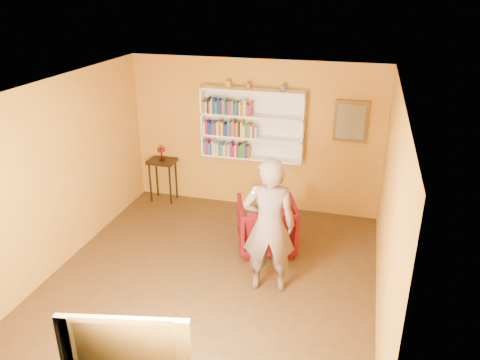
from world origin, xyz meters
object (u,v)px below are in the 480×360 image
(ruby_lustre, at_px, (161,151))
(armchair, at_px, (267,225))
(console_table, at_px, (162,167))
(person, at_px, (269,226))
(bookshelf, at_px, (253,124))
(television, at_px, (129,339))

(ruby_lustre, bearing_deg, armchair, -28.23)
(console_table, relative_size, person, 0.43)
(ruby_lustre, bearing_deg, person, -41.61)
(bookshelf, bearing_deg, console_table, -174.64)
(console_table, height_order, ruby_lustre, ruby_lustre)
(console_table, distance_m, person, 3.36)
(bookshelf, distance_m, armchair, 1.91)
(armchair, bearing_deg, ruby_lustre, -47.11)
(console_table, relative_size, television, 0.68)
(bookshelf, distance_m, console_table, 1.94)
(person, bearing_deg, bookshelf, -82.09)
(bookshelf, xyz_separation_m, ruby_lustre, (-1.70, -0.16, -0.60))
(bookshelf, relative_size, television, 1.50)
(console_table, bearing_deg, armchair, -28.23)
(person, bearing_deg, ruby_lustre, -52.31)
(console_table, height_order, armchair, console_table)
(armchair, relative_size, person, 0.47)
(ruby_lustre, height_order, person, person)
(console_table, bearing_deg, person, -41.61)
(ruby_lustre, bearing_deg, bookshelf, 5.36)
(console_table, xyz_separation_m, television, (1.67, -4.50, 0.18))
(ruby_lustre, relative_size, television, 0.20)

